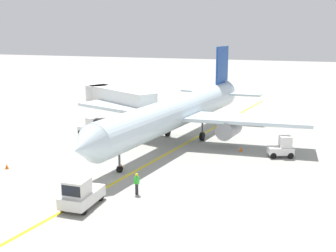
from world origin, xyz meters
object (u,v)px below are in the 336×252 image
object	(u,v)px
airliner	(179,111)
jet_bridge	(115,98)
ground_crew_marshaller	(137,183)
baggage_tug_near_wing	(282,148)
baggage_tug_by_cargo_door	(90,127)
safety_cone_wingtip_left	(121,166)
belt_loader_forward_hold	(118,139)
safety_cone_nose_left	(241,149)
pushback_tug	(81,194)
safety_cone_nose_right	(7,166)

from	to	relation	value
airliner	jet_bridge	distance (m)	12.13
ground_crew_marshaller	airliner	bearing A→B (deg)	96.60
baggage_tug_near_wing	baggage_tug_by_cargo_door	world-z (taller)	same
baggage_tug_near_wing	safety_cone_wingtip_left	xyz separation A→B (m)	(-13.36, -8.53, -0.71)
baggage_tug_by_cargo_door	belt_loader_forward_hold	xyz separation A→B (m)	(5.43, -3.44, -0.15)
safety_cone_nose_left	safety_cone_wingtip_left	size ratio (longest dim) A/B	1.00
airliner	belt_loader_forward_hold	bearing A→B (deg)	-143.46
baggage_tug_by_cargo_door	safety_cone_nose_left	distance (m)	18.29
baggage_tug_near_wing	safety_cone_wingtip_left	size ratio (longest dim) A/B	6.14
baggage_tug_near_wing	belt_loader_forward_hold	size ratio (longest dim) A/B	0.56
airliner	ground_crew_marshaller	xyz separation A→B (m)	(1.87, -16.16, -2.51)
jet_bridge	airliner	bearing A→B (deg)	-27.61
ground_crew_marshaller	safety_cone_wingtip_left	xyz separation A→B (m)	(-3.78, 5.20, -0.69)
airliner	baggage_tug_by_cargo_door	distance (m)	11.28
safety_cone_nose_left	airliner	bearing A→B (deg)	166.66
baggage_tug_near_wing	baggage_tug_by_cargo_door	xyz separation A→B (m)	(-22.43, 1.76, 0.00)
airliner	baggage_tug_near_wing	distance (m)	11.97
pushback_tug	belt_loader_forward_hold	size ratio (longest dim) A/B	0.75
jet_bridge	baggage_tug_by_cargo_door	world-z (taller)	jet_bridge
pushback_tug	safety_cone_nose_right	xyz separation A→B (m)	(-10.73, 5.17, -0.77)
airliner	ground_crew_marshaller	size ratio (longest dim) A/B	20.77
baggage_tug_by_cargo_door	safety_cone_nose_right	xyz separation A→B (m)	(-0.64, -13.81, -0.71)
baggage_tug_near_wing	ground_crew_marshaller	size ratio (longest dim) A/B	1.59
ground_crew_marshaller	jet_bridge	bearing A→B (deg)	120.09
belt_loader_forward_hold	ground_crew_marshaller	xyz separation A→B (m)	(7.42, -12.05, 0.13)
safety_cone_nose_left	safety_cone_nose_right	distance (m)	22.80
airliner	jet_bridge	bearing A→B (deg)	152.39
ground_crew_marshaller	safety_cone_nose_left	xyz separation A→B (m)	(5.40, 14.44, -0.69)
jet_bridge	safety_cone_nose_left	size ratio (longest dim) A/B	28.14
belt_loader_forward_hold	safety_cone_nose_left	xyz separation A→B (m)	(12.82, 2.39, -0.56)
safety_cone_nose_right	ground_crew_marshaller	bearing A→B (deg)	-7.08
airliner	baggage_tug_near_wing	xyz separation A→B (m)	(11.45, -2.43, -2.49)
safety_cone_nose_left	jet_bridge	bearing A→B (deg)	157.82
airliner	jet_bridge	world-z (taller)	airliner
belt_loader_forward_hold	baggage_tug_by_cargo_door	bearing A→B (deg)	147.66
belt_loader_forward_hold	safety_cone_nose_left	distance (m)	13.05
baggage_tug_near_wing	airliner	bearing A→B (deg)	168.00
pushback_tug	belt_loader_forward_hold	bearing A→B (deg)	106.69
belt_loader_forward_hold	safety_cone_wingtip_left	bearing A→B (deg)	-62.01
belt_loader_forward_hold	safety_cone_nose_right	size ratio (longest dim) A/B	11.01
airliner	belt_loader_forward_hold	world-z (taller)	airliner
jet_bridge	pushback_tug	size ratio (longest dim) A/B	3.40
airliner	safety_cone_nose_right	xyz separation A→B (m)	(-11.63, -14.49, -3.20)
safety_cone_nose_right	baggage_tug_by_cargo_door	bearing A→B (deg)	87.34
belt_loader_forward_hold	jet_bridge	bearing A→B (deg)	118.11
safety_cone_nose_right	safety_cone_wingtip_left	distance (m)	10.33
ground_crew_marshaller	baggage_tug_by_cargo_door	bearing A→B (deg)	129.69
pushback_tug	baggage_tug_near_wing	distance (m)	21.19
belt_loader_forward_hold	ground_crew_marshaller	distance (m)	14.15
pushback_tug	belt_loader_forward_hold	distance (m)	16.23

